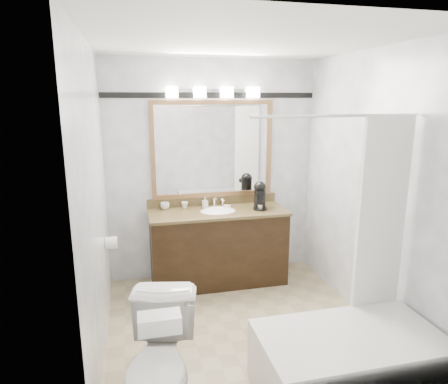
% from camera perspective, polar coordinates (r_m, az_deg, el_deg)
% --- Properties ---
extents(room, '(2.42, 2.62, 2.52)m').
position_cam_1_polar(room, '(3.38, 2.84, -0.82)').
color(room, tan).
rests_on(room, ground).
extents(vanity, '(1.53, 0.58, 0.97)m').
position_cam_1_polar(vanity, '(4.57, -0.86, -7.62)').
color(vanity, black).
rests_on(vanity, ground).
extents(mirror, '(1.40, 0.04, 1.10)m').
position_cam_1_polar(mirror, '(4.56, -1.64, 6.09)').
color(mirror, '#936942').
rests_on(mirror, room).
extents(vanity_light_bar, '(1.02, 0.14, 0.12)m').
position_cam_1_polar(vanity_light_bar, '(4.47, -1.54, 14.09)').
color(vanity_light_bar, silver).
rests_on(vanity_light_bar, room).
extents(accent_stripe, '(2.40, 0.01, 0.06)m').
position_cam_1_polar(accent_stripe, '(4.53, -1.72, 13.65)').
color(accent_stripe, black).
rests_on(accent_stripe, room).
extents(bathtub, '(1.30, 0.75, 1.96)m').
position_cam_1_polar(bathtub, '(3.23, 17.64, -21.11)').
color(bathtub, white).
rests_on(bathtub, ground).
extents(tp_roll, '(0.11, 0.12, 0.12)m').
position_cam_1_polar(tp_roll, '(4.06, -15.79, -7.00)').
color(tp_roll, white).
rests_on(tp_roll, room).
extents(toilet, '(0.60, 0.86, 0.80)m').
position_cam_1_polar(toilet, '(2.80, -9.20, -23.52)').
color(toilet, white).
rests_on(toilet, ground).
extents(tissue_box, '(0.24, 0.13, 0.10)m').
position_cam_1_polar(tissue_box, '(2.37, -9.19, -17.94)').
color(tissue_box, white).
rests_on(tissue_box, toilet).
extents(coffee_maker, '(0.16, 0.20, 0.31)m').
position_cam_1_polar(coffee_maker, '(4.51, 5.15, -0.37)').
color(coffee_maker, black).
rests_on(coffee_maker, vanity).
extents(cup_left, '(0.13, 0.13, 0.08)m').
position_cam_1_polar(cup_left, '(4.54, -8.43, -1.96)').
color(cup_left, white).
rests_on(cup_left, vanity).
extents(cup_right, '(0.10, 0.10, 0.07)m').
position_cam_1_polar(cup_right, '(4.55, -5.65, -1.87)').
color(cup_right, white).
rests_on(cup_right, vanity).
extents(soap_bottle_a, '(0.06, 0.07, 0.12)m').
position_cam_1_polar(soap_bottle_a, '(4.55, -2.72, -1.51)').
color(soap_bottle_a, white).
rests_on(soap_bottle_a, vanity).
extents(soap_bar, '(0.09, 0.07, 0.02)m').
position_cam_1_polar(soap_bar, '(4.57, 0.44, -2.05)').
color(soap_bar, beige).
rests_on(soap_bar, vanity).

